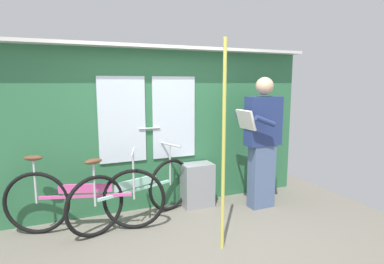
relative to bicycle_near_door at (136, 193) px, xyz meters
name	(u,v)px	position (x,y,z in m)	size (l,w,h in m)	color
ground_plane	(203,251)	(0.48, -0.92, -0.40)	(5.25, 4.26, 0.04)	#666056
train_door_wall	(162,125)	(0.47, 0.41, 0.76)	(4.25, 0.28, 2.17)	#2D6B42
bicycle_near_door	(136,193)	(0.00, 0.00, 0.00)	(1.68, 0.73, 0.91)	black
bicycle_leaning_behind	(85,199)	(-0.58, -0.02, 0.01)	(1.75, 0.64, 0.94)	black
passenger_reading_newspaper	(262,140)	(1.70, -0.17, 0.57)	(0.59, 0.52, 1.78)	slate
trash_bin_by_wall	(197,185)	(0.91, 0.19, -0.07)	(0.42, 0.28, 0.60)	gray
handrail_pole	(224,148)	(0.68, -0.96, 0.69)	(0.04, 0.04, 2.13)	#C6C14C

